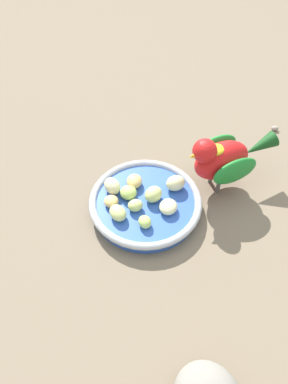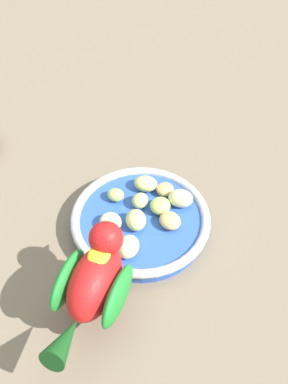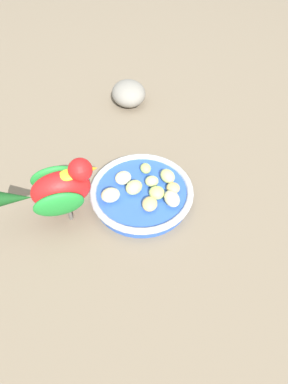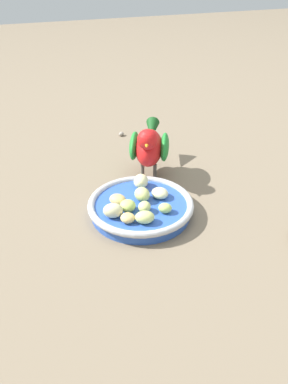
{
  "view_description": "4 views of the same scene",
  "coord_description": "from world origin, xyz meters",
  "px_view_note": "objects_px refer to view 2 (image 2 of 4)",
  "views": [
    {
      "loc": [
        -0.3,
        0.32,
        0.56
      ],
      "look_at": [
        -0.0,
        0.02,
        0.06
      ],
      "focal_mm": 34.23,
      "sensor_mm": 36.0,
      "label": 1
    },
    {
      "loc": [
        -0.01,
        -0.48,
        0.64
      ],
      "look_at": [
        0.01,
        0.04,
        0.06
      ],
      "focal_mm": 48.72,
      "sensor_mm": 36.0,
      "label": 2
    },
    {
      "loc": [
        0.35,
        -0.25,
        0.54
      ],
      "look_at": [
        0.02,
        0.0,
        0.04
      ],
      "focal_mm": 30.96,
      "sensor_mm": 36.0,
      "label": 3
    },
    {
      "loc": [
        0.2,
        0.71,
        0.51
      ],
      "look_at": [
        -0.0,
        0.03,
        0.06
      ],
      "focal_mm": 40.72,
      "sensor_mm": 36.0,
      "label": 4
    }
  ],
  "objects_px": {
    "apple_piece_2": "(170,221)",
    "apple_piece_6": "(116,195)",
    "parrot": "(93,283)",
    "feeding_bowl": "(140,221)",
    "apple_piece_3": "(160,206)",
    "apple_piece_4": "(111,220)",
    "apple_piece_9": "(165,190)",
    "apple_piece_1": "(136,218)",
    "apple_piece_0": "(141,201)",
    "apple_piece_8": "(181,198)",
    "apple_piece_5": "(146,184)",
    "apple_piece_7": "(128,247)"
  },
  "relations": [
    {
      "from": "feeding_bowl",
      "to": "apple_piece_9",
      "type": "relative_size",
      "value": 7.71
    },
    {
      "from": "apple_piece_2",
      "to": "parrot",
      "type": "distance_m",
      "value": 0.17
    },
    {
      "from": "apple_piece_3",
      "to": "apple_piece_4",
      "type": "distance_m",
      "value": 0.08
    },
    {
      "from": "parrot",
      "to": "apple_piece_6",
      "type": "bearing_deg",
      "value": 14.17
    },
    {
      "from": "apple_piece_5",
      "to": "parrot",
      "type": "relative_size",
      "value": 0.2
    },
    {
      "from": "apple_piece_1",
      "to": "apple_piece_9",
      "type": "bearing_deg",
      "value": 52.46
    },
    {
      "from": "feeding_bowl",
      "to": "apple_piece_0",
      "type": "relative_size",
      "value": 7.69
    },
    {
      "from": "apple_piece_3",
      "to": "apple_piece_7",
      "type": "bearing_deg",
      "value": -122.46
    },
    {
      "from": "apple_piece_4",
      "to": "apple_piece_6",
      "type": "distance_m",
      "value": 0.05
    },
    {
      "from": "apple_piece_7",
      "to": "apple_piece_5",
      "type": "bearing_deg",
      "value": 77.09
    },
    {
      "from": "apple_piece_8",
      "to": "feeding_bowl",
      "type": "bearing_deg",
      "value": -157.37
    },
    {
      "from": "apple_piece_6",
      "to": "apple_piece_9",
      "type": "height_order",
      "value": "apple_piece_6"
    },
    {
      "from": "apple_piece_7",
      "to": "parrot",
      "type": "xyz_separation_m",
      "value": [
        -0.04,
        -0.08,
        0.04
      ]
    },
    {
      "from": "feeding_bowl",
      "to": "apple_piece_1",
      "type": "relative_size",
      "value": 5.89
    },
    {
      "from": "apple_piece_3",
      "to": "apple_piece_6",
      "type": "bearing_deg",
      "value": 159.5
    },
    {
      "from": "apple_piece_0",
      "to": "apple_piece_2",
      "type": "xyz_separation_m",
      "value": [
        0.04,
        -0.04,
        -0.0
      ]
    },
    {
      "from": "apple_piece_4",
      "to": "apple_piece_5",
      "type": "distance_m",
      "value": 0.09
    },
    {
      "from": "apple_piece_3",
      "to": "apple_piece_4",
      "type": "height_order",
      "value": "apple_piece_3"
    },
    {
      "from": "feeding_bowl",
      "to": "apple_piece_3",
      "type": "xyz_separation_m",
      "value": [
        0.03,
        0.01,
        0.02
      ]
    },
    {
      "from": "apple_piece_3",
      "to": "apple_piece_9",
      "type": "xyz_separation_m",
      "value": [
        0.01,
        0.04,
        -0.0
      ]
    },
    {
      "from": "apple_piece_2",
      "to": "apple_piece_4",
      "type": "distance_m",
      "value": 0.09
    },
    {
      "from": "apple_piece_3",
      "to": "feeding_bowl",
      "type": "bearing_deg",
      "value": -155.26
    },
    {
      "from": "apple_piece_5",
      "to": "apple_piece_8",
      "type": "distance_m",
      "value": 0.06
    },
    {
      "from": "feeding_bowl",
      "to": "apple_piece_3",
      "type": "relative_size",
      "value": 6.76
    },
    {
      "from": "apple_piece_3",
      "to": "parrot",
      "type": "height_order",
      "value": "parrot"
    },
    {
      "from": "apple_piece_6",
      "to": "parrot",
      "type": "xyz_separation_m",
      "value": [
        -0.02,
        -0.19,
        0.04
      ]
    },
    {
      "from": "apple_piece_4",
      "to": "apple_piece_8",
      "type": "height_order",
      "value": "apple_piece_8"
    },
    {
      "from": "apple_piece_5",
      "to": "parrot",
      "type": "distance_m",
      "value": 0.22
    },
    {
      "from": "apple_piece_5",
      "to": "apple_piece_2",
      "type": "bearing_deg",
      "value": -65.49
    },
    {
      "from": "apple_piece_9",
      "to": "apple_piece_0",
      "type": "bearing_deg",
      "value": -148.66
    },
    {
      "from": "apple_piece_3",
      "to": "apple_piece_6",
      "type": "height_order",
      "value": "apple_piece_3"
    },
    {
      "from": "apple_piece_8",
      "to": "apple_piece_2",
      "type": "bearing_deg",
      "value": -115.01
    },
    {
      "from": "apple_piece_4",
      "to": "apple_piece_7",
      "type": "distance_m",
      "value": 0.06
    },
    {
      "from": "feeding_bowl",
      "to": "apple_piece_6",
      "type": "xyz_separation_m",
      "value": [
        -0.04,
        0.04,
        0.02
      ]
    },
    {
      "from": "apple_piece_2",
      "to": "apple_piece_3",
      "type": "height_order",
      "value": "apple_piece_3"
    },
    {
      "from": "apple_piece_1",
      "to": "apple_piece_9",
      "type": "xyz_separation_m",
      "value": [
        0.05,
        0.06,
        -0.0
      ]
    },
    {
      "from": "feeding_bowl",
      "to": "apple_piece_6",
      "type": "relative_size",
      "value": 8.05
    },
    {
      "from": "apple_piece_6",
      "to": "apple_piece_5",
      "type": "bearing_deg",
      "value": 23.84
    },
    {
      "from": "apple_piece_1",
      "to": "apple_piece_2",
      "type": "relative_size",
      "value": 1.05
    },
    {
      "from": "apple_piece_1",
      "to": "apple_piece_3",
      "type": "xyz_separation_m",
      "value": [
        0.04,
        0.03,
        -0.0
      ]
    },
    {
      "from": "parrot",
      "to": "feeding_bowl",
      "type": "bearing_deg",
      "value": -1.09
    },
    {
      "from": "apple_piece_0",
      "to": "apple_piece_6",
      "type": "bearing_deg",
      "value": 160.88
    },
    {
      "from": "apple_piece_7",
      "to": "apple_piece_6",
      "type": "bearing_deg",
      "value": 100.37
    },
    {
      "from": "apple_piece_0",
      "to": "apple_piece_8",
      "type": "bearing_deg",
      "value": -0.15
    },
    {
      "from": "apple_piece_5",
      "to": "parrot",
      "type": "height_order",
      "value": "parrot"
    },
    {
      "from": "feeding_bowl",
      "to": "apple_piece_7",
      "type": "distance_m",
      "value": 0.07
    },
    {
      "from": "apple_piece_7",
      "to": "apple_piece_9",
      "type": "height_order",
      "value": "apple_piece_7"
    },
    {
      "from": "apple_piece_2",
      "to": "apple_piece_6",
      "type": "distance_m",
      "value": 0.1
    },
    {
      "from": "apple_piece_4",
      "to": "apple_piece_8",
      "type": "bearing_deg",
      "value": 18.39
    },
    {
      "from": "feeding_bowl",
      "to": "apple_piece_2",
      "type": "distance_m",
      "value": 0.05
    }
  ]
}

